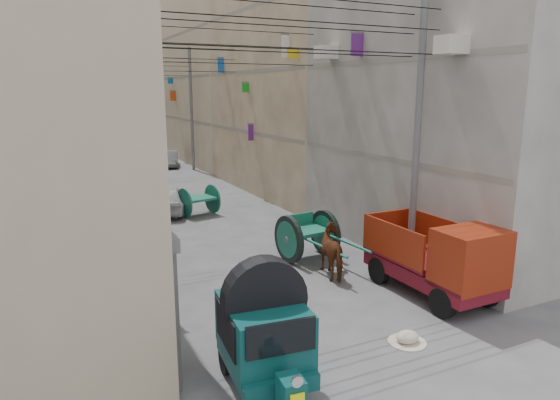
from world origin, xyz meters
TOP-DOWN VIEW (x-y plane):
  - building_row_right at (8.00, 34.13)m, footprint 8.00×62.00m
  - end_cap_building at (0.00, 66.00)m, footprint 22.00×10.00m
  - shutters_left at (-3.92, 10.38)m, footprint 0.18×14.40m
  - signboards at (-0.01, 21.66)m, footprint 8.22×40.52m
  - ac_units at (3.65, 7.67)m, footprint 0.70×6.55m
  - utility_poles at (0.00, 17.00)m, footprint 7.40×22.20m
  - overhead_cables at (0.00, 14.40)m, footprint 7.40×22.52m
  - auto_rickshaw at (-2.46, 2.80)m, footprint 1.70×2.72m
  - tonga_cart at (1.67, 8.64)m, footprint 1.68×3.42m
  - mini_truck at (3.20, 4.30)m, footprint 1.71×3.73m
  - second_cart at (0.22, 15.66)m, footprint 1.68×1.56m
  - feed_sack at (0.95, 2.91)m, footprint 0.51×0.41m
  - horse at (1.69, 7.00)m, footprint 1.07×1.83m
  - distant_car_white at (-0.89, 16.79)m, footprint 2.30×3.86m
  - distant_car_grey at (2.49, 30.16)m, footprint 1.91×3.42m
  - distant_car_green at (-1.23, 35.45)m, footprint 2.40×4.53m

SIDE VIEW (x-z plane):
  - feed_sack at x=0.95m, z-range 0.00..0.26m
  - distant_car_grey at x=2.49m, z-range 0.00..1.07m
  - distant_car_white at x=-0.89m, z-range 0.00..1.23m
  - distant_car_green at x=-1.23m, z-range 0.00..1.25m
  - second_cart at x=0.22m, z-range 0.04..1.31m
  - horse at x=1.69m, z-range 0.00..1.45m
  - tonga_cart at x=1.67m, z-range 0.03..1.53m
  - mini_truck at x=3.20m, z-range -0.04..2.05m
  - auto_rickshaw at x=-2.46m, z-range 0.17..2.04m
  - shutters_left at x=-3.92m, z-range 0.06..2.93m
  - signboards at x=-0.01m, z-range 0.59..6.27m
  - utility_poles at x=0.00m, z-range 0.00..8.00m
  - building_row_right at x=8.00m, z-range -0.54..13.46m
  - end_cap_building at x=0.00m, z-range 0.00..13.00m
  - overhead_cables at x=0.00m, z-range 6.20..7.33m
  - ac_units at x=3.65m, z-range 5.76..9.11m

